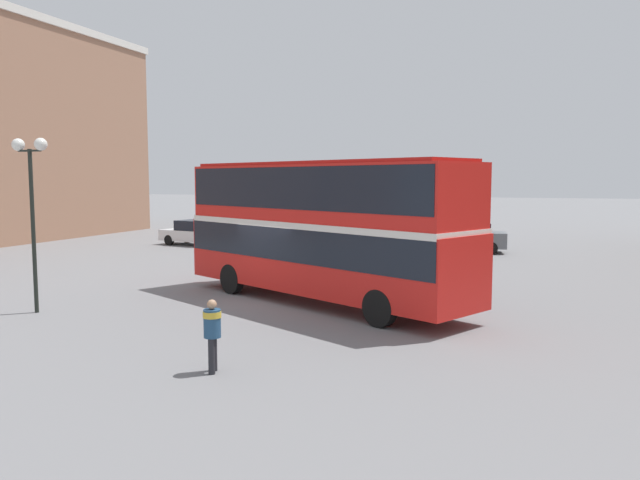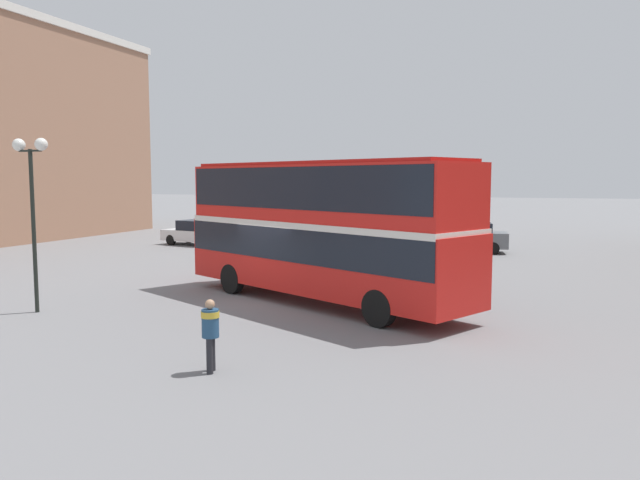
# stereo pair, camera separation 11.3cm
# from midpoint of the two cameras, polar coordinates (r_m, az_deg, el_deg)

# --- Properties ---
(ground_plane) EXTENTS (240.00, 240.00, 0.00)m
(ground_plane) POSITION_cam_midpoint_polar(r_m,az_deg,el_deg) (20.94, -4.99, -5.47)
(ground_plane) COLOR slate
(double_decker_bus) EXTENTS (10.98, 7.31, 4.56)m
(double_decker_bus) POSITION_cam_midpoint_polar(r_m,az_deg,el_deg) (20.04, -0.16, 1.62)
(double_decker_bus) COLOR red
(double_decker_bus) RESTS_ON ground_plane
(pedestrian_foreground) EXTENTS (0.48, 0.48, 1.54)m
(pedestrian_foreground) POSITION_cam_midpoint_polar(r_m,az_deg,el_deg) (13.23, -10.07, -7.92)
(pedestrian_foreground) COLOR #232328
(pedestrian_foreground) RESTS_ON ground_plane
(parked_car_kerb_near) EXTENTS (4.44, 2.42, 1.63)m
(parked_car_kerb_near) POSITION_cam_midpoint_polar(r_m,az_deg,el_deg) (35.03, 13.14, 0.25)
(parked_car_kerb_near) COLOR slate
(parked_car_kerb_near) RESTS_ON ground_plane
(parked_car_kerb_far) EXTENTS (4.58, 2.56, 1.52)m
(parked_car_kerb_far) POSITION_cam_midpoint_polar(r_m,az_deg,el_deg) (38.49, -11.42, 0.65)
(parked_car_kerb_far) COLOR silver
(parked_car_kerb_far) RESTS_ON ground_plane
(street_lamp_twin_globe) EXTENTS (1.21, 0.37, 5.21)m
(street_lamp_twin_globe) POSITION_cam_midpoint_polar(r_m,az_deg,el_deg) (20.41, -25.06, 5.05)
(street_lamp_twin_globe) COLOR black
(street_lamp_twin_globe) RESTS_ON ground_plane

